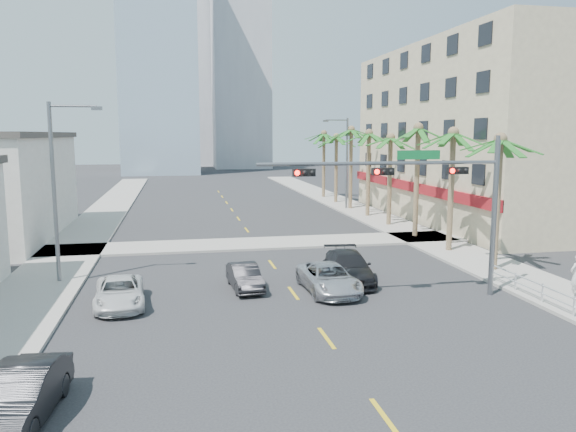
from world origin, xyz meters
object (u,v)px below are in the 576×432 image
Objects in this scene: car_parked_far at (120,292)px; car_lane_left at (245,277)px; car_lane_center at (329,278)px; car_lane_right at (348,267)px; car_parked_mid at (21,395)px; traffic_signal_mast at (430,188)px.

car_parked_far is 5.93m from car_lane_left.
car_parked_far is 9.54m from car_lane_center.
car_lane_right is (11.03, 2.05, 0.13)m from car_parked_far.
car_lane_right is at bearing -0.65° from car_lane_left.
car_lane_center reaches higher than car_parked_far.
car_lane_left is 0.76× the size of car_lane_center.
car_parked_far is at bearing 86.72° from car_parked_mid.
car_parked_mid is 0.90× the size of car_lane_center.
car_parked_mid is at bearing -151.62° from traffic_signal_mast.
car_parked_far is at bearing -163.44° from car_lane_right.
car_lane_right is (1.49, 1.68, 0.08)m from car_lane_center.
car_parked_far is (-13.63, 1.55, -4.44)m from traffic_signal_mast.
traffic_signal_mast is 2.30× the size of car_lane_center.
traffic_signal_mast is 2.49× the size of car_parked_far.
car_parked_far is at bearing -167.88° from car_lane_left.
traffic_signal_mast reaches higher than car_lane_right.
car_lane_center is (3.85, -1.32, 0.06)m from car_lane_left.
car_parked_far is 0.92× the size of car_lane_center.
car_lane_right is at bearing 125.84° from traffic_signal_mast.
car_lane_right is at bearing 46.21° from car_lane_center.
car_parked_mid is 0.84× the size of car_lane_right.
car_lane_center is 2.25m from car_lane_right.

